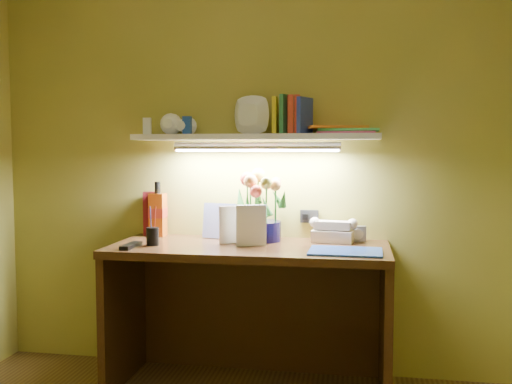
% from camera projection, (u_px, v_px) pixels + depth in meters
% --- Properties ---
extents(desk, '(1.40, 0.60, 0.75)m').
position_uv_depth(desk, '(249.00, 318.00, 2.91)').
color(desk, '#331D0E').
rests_on(desk, ground).
extents(flower_bouquet, '(0.27, 0.27, 0.37)m').
position_uv_depth(flower_bouquet, '(262.00, 207.00, 3.01)').
color(flower_bouquet, '#0D0A38').
rests_on(flower_bouquet, desk).
extents(telephone, '(0.23, 0.18, 0.13)m').
position_uv_depth(telephone, '(333.00, 230.00, 2.99)').
color(telephone, '#FAE6D0').
rests_on(telephone, desk).
extents(desk_clock, '(0.09, 0.05, 0.08)m').
position_uv_depth(desk_clock, '(358.00, 234.00, 3.01)').
color(desk_clock, '#B6B6BB').
rests_on(desk_clock, desk).
extents(whisky_bottle, '(0.08, 0.08, 0.31)m').
position_uv_depth(whisky_bottle, '(158.00, 209.00, 3.18)').
color(whisky_bottle, '#C34E12').
rests_on(whisky_bottle, desk).
extents(whisky_box, '(0.10, 0.10, 0.25)m').
position_uv_depth(whisky_box, '(151.00, 213.00, 3.23)').
color(whisky_box, '#590F13').
rests_on(whisky_box, desk).
extents(pen_cup, '(0.07, 0.07, 0.15)m').
position_uv_depth(pen_cup, '(153.00, 230.00, 2.87)').
color(pen_cup, black).
rests_on(pen_cup, desk).
extents(art_card, '(0.20, 0.08, 0.19)m').
position_uv_depth(art_card, '(220.00, 221.00, 3.10)').
color(art_card, white).
rests_on(art_card, desk).
extents(tv_remote, '(0.05, 0.17, 0.02)m').
position_uv_depth(tv_remote, '(131.00, 246.00, 2.81)').
color(tv_remote, black).
rests_on(tv_remote, desk).
extents(blue_folder, '(0.35, 0.26, 0.01)m').
position_uv_depth(blue_folder, '(346.00, 251.00, 2.68)').
color(blue_folder, '#214BAF').
rests_on(blue_folder, desk).
extents(desk_book_a, '(0.14, 0.08, 0.20)m').
position_uv_depth(desk_book_a, '(219.00, 225.00, 2.90)').
color(desk_book_a, white).
rests_on(desk_book_a, desk).
extents(desk_book_b, '(0.15, 0.06, 0.21)m').
position_uv_depth(desk_book_b, '(236.00, 226.00, 2.84)').
color(desk_book_b, white).
rests_on(desk_book_b, desk).
extents(wall_shelf, '(1.30, 0.31, 0.24)m').
position_uv_depth(wall_shelf, '(261.00, 130.00, 3.01)').
color(wall_shelf, white).
rests_on(wall_shelf, ground).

